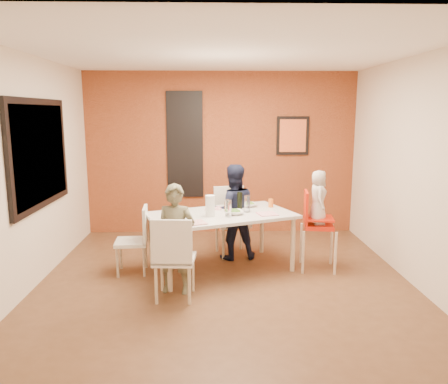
{
  "coord_description": "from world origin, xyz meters",
  "views": [
    {
      "loc": [
        -0.15,
        -5.09,
        2.04
      ],
      "look_at": [
        0.0,
        0.3,
        1.05
      ],
      "focal_mm": 35.0,
      "sensor_mm": 36.0,
      "label": 1
    }
  ],
  "objects_px": {
    "chair_left": "(137,236)",
    "toddler": "(318,197)",
    "chair_far": "(231,216)",
    "child_far": "(233,212)",
    "chair_near": "(173,255)",
    "high_chair": "(315,223)",
    "wine_bottle": "(240,202)",
    "dining_table": "(221,219)",
    "paper_towel_roll": "(210,206)",
    "child_near": "(176,239)"
  },
  "relations": [
    {
      "from": "dining_table",
      "to": "high_chair",
      "type": "relative_size",
      "value": 1.98
    },
    {
      "from": "child_near",
      "to": "child_far",
      "type": "height_order",
      "value": "child_far"
    },
    {
      "from": "dining_table",
      "to": "chair_left",
      "type": "height_order",
      "value": "chair_left"
    },
    {
      "from": "dining_table",
      "to": "paper_towel_roll",
      "type": "relative_size",
      "value": 7.69
    },
    {
      "from": "chair_far",
      "to": "child_far",
      "type": "relative_size",
      "value": 0.73
    },
    {
      "from": "high_chair",
      "to": "child_near",
      "type": "bearing_deg",
      "value": 120.08
    },
    {
      "from": "high_chair",
      "to": "child_near",
      "type": "xyz_separation_m",
      "value": [
        -1.75,
        -0.71,
        0.0
      ]
    },
    {
      "from": "toddler",
      "to": "wine_bottle",
      "type": "relative_size",
      "value": 2.73
    },
    {
      "from": "chair_near",
      "to": "chair_far",
      "type": "distance_m",
      "value": 1.8
    },
    {
      "from": "chair_far",
      "to": "chair_left",
      "type": "bearing_deg",
      "value": -160.62
    },
    {
      "from": "chair_far",
      "to": "paper_towel_roll",
      "type": "bearing_deg",
      "value": -122.36
    },
    {
      "from": "dining_table",
      "to": "wine_bottle",
      "type": "relative_size",
      "value": 8.03
    },
    {
      "from": "child_far",
      "to": "wine_bottle",
      "type": "height_order",
      "value": "child_far"
    },
    {
      "from": "dining_table",
      "to": "chair_far",
      "type": "xyz_separation_m",
      "value": [
        0.15,
        0.71,
        -0.14
      ]
    },
    {
      "from": "child_far",
      "to": "toddler",
      "type": "distance_m",
      "value": 1.21
    },
    {
      "from": "dining_table",
      "to": "chair_near",
      "type": "height_order",
      "value": "chair_near"
    },
    {
      "from": "chair_near",
      "to": "high_chair",
      "type": "distance_m",
      "value": 2.0
    },
    {
      "from": "child_far",
      "to": "toddler",
      "type": "xyz_separation_m",
      "value": [
        1.07,
        -0.47,
        0.29
      ]
    },
    {
      "from": "chair_left",
      "to": "paper_towel_roll",
      "type": "xyz_separation_m",
      "value": [
        0.93,
        -0.07,
        0.4
      ]
    },
    {
      "from": "chair_far",
      "to": "high_chair",
      "type": "bearing_deg",
      "value": -46.72
    },
    {
      "from": "chair_far",
      "to": "toddler",
      "type": "xyz_separation_m",
      "value": [
        1.09,
        -0.71,
        0.42
      ]
    },
    {
      "from": "chair_far",
      "to": "high_chair",
      "type": "xyz_separation_m",
      "value": [
        1.06,
        -0.7,
        0.08
      ]
    },
    {
      "from": "paper_towel_roll",
      "to": "chair_far",
      "type": "bearing_deg",
      "value": 70.89
    },
    {
      "from": "child_near",
      "to": "paper_towel_roll",
      "type": "distance_m",
      "value": 0.73
    },
    {
      "from": "wine_bottle",
      "to": "paper_towel_roll",
      "type": "height_order",
      "value": "paper_towel_roll"
    },
    {
      "from": "chair_left",
      "to": "toddler",
      "type": "height_order",
      "value": "toddler"
    },
    {
      "from": "chair_near",
      "to": "paper_towel_roll",
      "type": "bearing_deg",
      "value": -112.41
    },
    {
      "from": "paper_towel_roll",
      "to": "child_near",
      "type": "bearing_deg",
      "value": -124.68
    },
    {
      "from": "toddler",
      "to": "child_far",
      "type": "bearing_deg",
      "value": 70.96
    },
    {
      "from": "high_chair",
      "to": "wine_bottle",
      "type": "xyz_separation_m",
      "value": [
        -0.97,
        0.13,
        0.26
      ]
    },
    {
      "from": "chair_far",
      "to": "chair_left",
      "type": "xyz_separation_m",
      "value": [
        -1.23,
        -0.78,
        -0.06
      ]
    },
    {
      "from": "chair_near",
      "to": "child_far",
      "type": "distance_m",
      "value": 1.59
    },
    {
      "from": "toddler",
      "to": "wine_bottle",
      "type": "bearing_deg",
      "value": 86.59
    },
    {
      "from": "dining_table",
      "to": "toddler",
      "type": "distance_m",
      "value": 1.28
    },
    {
      "from": "dining_table",
      "to": "chair_left",
      "type": "bearing_deg",
      "value": -175.83
    },
    {
      "from": "child_near",
      "to": "paper_towel_roll",
      "type": "xyz_separation_m",
      "value": [
        0.39,
        0.56,
        0.26
      ]
    },
    {
      "from": "child_near",
      "to": "wine_bottle",
      "type": "bearing_deg",
      "value": 57.51
    },
    {
      "from": "high_chair",
      "to": "paper_towel_roll",
      "type": "bearing_deg",
      "value": 104.11
    },
    {
      "from": "child_far",
      "to": "chair_near",
      "type": "bearing_deg",
      "value": 53.9
    },
    {
      "from": "dining_table",
      "to": "child_near",
      "type": "relative_size",
      "value": 1.63
    },
    {
      "from": "high_chair",
      "to": "wine_bottle",
      "type": "relative_size",
      "value": 4.06
    },
    {
      "from": "dining_table",
      "to": "child_near",
      "type": "height_order",
      "value": "child_near"
    },
    {
      "from": "dining_table",
      "to": "wine_bottle",
      "type": "distance_m",
      "value": 0.34
    },
    {
      "from": "dining_table",
      "to": "toddler",
      "type": "xyz_separation_m",
      "value": [
        1.25,
        -0.0,
        0.27
      ]
    },
    {
      "from": "dining_table",
      "to": "chair_far",
      "type": "height_order",
      "value": "chair_far"
    },
    {
      "from": "child_far",
      "to": "wine_bottle",
      "type": "distance_m",
      "value": 0.4
    },
    {
      "from": "chair_far",
      "to": "chair_left",
      "type": "distance_m",
      "value": 1.46
    },
    {
      "from": "dining_table",
      "to": "chair_left",
      "type": "relative_size",
      "value": 2.38
    },
    {
      "from": "chair_far",
      "to": "child_near",
      "type": "height_order",
      "value": "child_near"
    },
    {
      "from": "chair_left",
      "to": "wine_bottle",
      "type": "bearing_deg",
      "value": 94.93
    }
  ]
}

